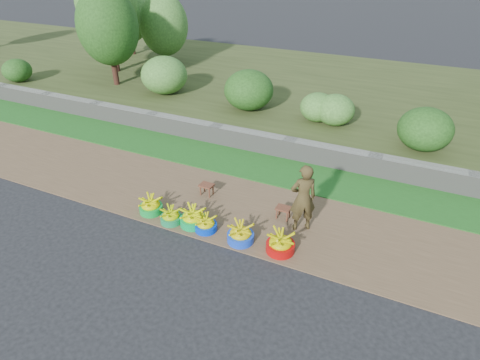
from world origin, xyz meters
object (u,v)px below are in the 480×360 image
at_px(stool_left, 207,187).
at_px(vendor_woman, 303,198).
at_px(basin_e, 241,234).
at_px(stool_right, 283,210).
at_px(basin_a, 151,206).
at_px(basin_c, 193,218).
at_px(basin_d, 206,224).
at_px(basin_f, 281,244).
at_px(basin_b, 171,217).

height_order(stool_left, vendor_woman, vendor_woman).
distance_m(basin_e, vendor_woman, 1.42).
xyz_separation_m(stool_left, stool_right, (1.91, -0.11, -0.01)).
height_order(basin_a, stool_left, basin_a).
xyz_separation_m(basin_c, basin_d, (0.33, -0.05, -0.03)).
distance_m(basin_c, stool_right, 1.90).
relative_size(stool_left, stool_right, 1.07).
relative_size(basin_f, stool_right, 1.82).
relative_size(basin_b, basin_d, 0.99).
distance_m(basin_a, vendor_woman, 3.27).
height_order(basin_f, vendor_woman, vendor_woman).
bearing_deg(basin_e, basin_c, 176.50).
xyz_separation_m(basin_c, basin_e, (1.12, -0.07, -0.00)).
relative_size(basin_e, stool_left, 1.64).
bearing_deg(basin_a, stool_right, 20.52).
height_order(stool_left, stool_right, stool_left).
height_order(basin_b, stool_left, basin_b).
height_order(basin_e, stool_right, basin_e).
xyz_separation_m(basin_b, basin_f, (2.39, 0.10, 0.03)).
distance_m(basin_c, vendor_woman, 2.29).
bearing_deg(basin_e, basin_f, 3.73).
bearing_deg(basin_c, basin_e, -3.50).
height_order(basin_a, basin_e, basin_e).
bearing_deg(basin_b, basin_e, 1.67).
relative_size(basin_b, vendor_woman, 0.31).
xyz_separation_m(basin_e, basin_f, (0.81, 0.05, 0.01)).
xyz_separation_m(stool_left, vendor_woman, (2.35, -0.29, 0.51)).
relative_size(basin_a, stool_left, 1.56).
height_order(basin_c, basin_d, basin_c).
bearing_deg(basin_d, basin_b, -175.02).
xyz_separation_m(basin_e, stool_right, (0.49, 1.07, 0.06)).
distance_m(basin_f, stool_right, 1.07).
distance_m(basin_c, stool_left, 1.16).
distance_m(basin_a, stool_right, 2.85).
height_order(basin_d, basin_f, basin_f).
height_order(basin_f, stool_right, basin_f).
xyz_separation_m(basin_b, stool_right, (2.08, 1.12, 0.08)).
xyz_separation_m(basin_c, basin_f, (1.93, -0.02, 0.00)).
relative_size(basin_f, stool_left, 1.70).
distance_m(basin_e, stool_right, 1.18).
distance_m(stool_left, stool_right, 1.91).
xyz_separation_m(basin_b, basin_c, (0.46, 0.11, 0.03)).
xyz_separation_m(basin_d, stool_left, (-0.62, 1.16, 0.09)).
bearing_deg(stool_left, stool_right, -3.44).
bearing_deg(basin_d, stool_left, 118.19).
bearing_deg(basin_d, vendor_woman, 26.78).
distance_m(basin_f, vendor_woman, 1.03).
relative_size(basin_a, stool_right, 1.66).
relative_size(basin_b, basin_e, 0.85).
bearing_deg(basin_b, stool_left, 82.22).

